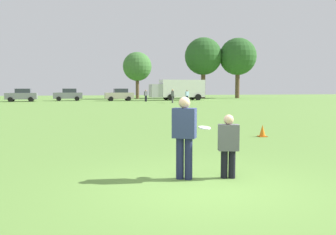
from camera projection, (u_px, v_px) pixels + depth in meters
The scene contains 15 objects.
ground_plane at pixel (203, 186), 7.08m from camera, with size 170.81×170.81×0.00m, color #608C3D.
player_thrower at pixel (184, 133), 7.55m from camera, with size 0.56×0.47×1.77m.
player_defender at pixel (228, 143), 7.66m from camera, with size 0.48×0.35×1.38m.
frisbee at pixel (205, 128), 7.77m from camera, with size 0.27×0.27×0.07m.
traffic_cone at pixel (262, 131), 14.22m from camera, with size 0.32×0.32×0.48m.
parked_car_center at pixel (22, 95), 50.01m from camera, with size 4.28×2.37×1.82m.
parked_car_mid_right at pixel (68, 95), 53.25m from camera, with size 4.28×2.37×1.82m.
parked_car_near_right at pixel (119, 95), 53.09m from camera, with size 4.28×2.37×1.82m.
box_truck at pixel (178, 89), 55.58m from camera, with size 8.60×3.27×3.18m.
bystander_sideline_watcher at pixel (187, 95), 48.62m from camera, with size 0.52×0.41×1.65m.
bystander_far_jogger at pixel (146, 95), 49.90m from camera, with size 0.52×0.43×1.66m.
bystander_field_marshal at pixel (172, 95), 45.57m from camera, with size 0.28×0.49×1.75m.
tree_west_maple at pixel (137, 67), 61.44m from camera, with size 4.99×4.99×8.11m.
tree_center_elm at pixel (203, 56), 65.77m from camera, with size 6.90×6.90×11.22m.
tree_east_birch at pixel (238, 57), 65.78m from camera, with size 6.85×6.85×11.14m.
Camera 1 is at (-2.22, -6.61, 1.96)m, focal length 38.00 mm.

